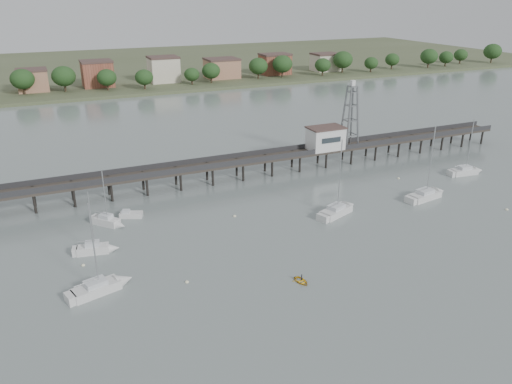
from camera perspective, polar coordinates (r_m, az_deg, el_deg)
ground_plane at (r=63.07m, az=17.00°, el=-16.56°), size 500.00×500.00×0.00m
pier at (r=107.61m, az=-3.58°, el=3.23°), size 150.00×5.00×5.50m
pier_building at (r=117.36m, az=7.94°, el=6.13°), size 8.40×5.40×5.30m
lattice_tower at (r=119.74m, az=10.74°, el=8.47°), size 3.20×3.20×15.50m
sailboat_e at (r=122.21m, az=23.14°, el=2.21°), size 8.31×3.18×13.41m
sailboat_a at (r=72.85m, az=-16.77°, el=-10.21°), size 8.88×4.70×14.06m
sailboat_b at (r=82.74m, az=-17.53°, el=-6.21°), size 6.68×3.04×10.82m
sailboat_d at (r=105.48m, az=19.27°, el=-0.24°), size 9.94×4.38×15.73m
sailboat_c at (r=94.07m, az=9.69°, el=-1.96°), size 9.57×5.86×15.14m
sailboat_f at (r=91.26m, az=-16.31°, el=-3.34°), size 5.69×6.09×10.85m
white_tender at (r=93.70m, az=-14.15°, el=-2.53°), size 4.39×3.09×1.58m
yellow_dinghy at (r=72.09m, az=5.20°, el=-10.22°), size 1.97×0.85×2.66m
dinghy_occupant at (r=72.09m, az=5.20°, el=-10.22°), size 0.74×1.09×0.24m
mooring_buoys at (r=88.56m, az=5.07°, el=-3.68°), size 75.92×22.48×0.39m
far_shore at (r=280.01m, az=-16.94°, el=13.41°), size 500.00×170.00×10.40m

